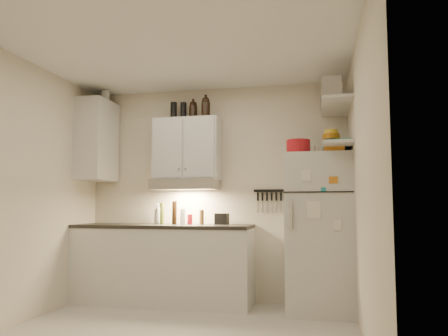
# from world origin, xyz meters

# --- Properties ---
(ceiling) EXTENTS (3.20, 3.00, 0.02)m
(ceiling) POSITION_xyz_m (0.00, 0.00, 2.61)
(ceiling) COLOR white
(ceiling) RESTS_ON ground
(back_wall) EXTENTS (3.20, 0.02, 2.60)m
(back_wall) POSITION_xyz_m (0.00, 1.51, 1.30)
(back_wall) COLOR beige
(back_wall) RESTS_ON ground
(left_wall) EXTENTS (0.02, 3.00, 2.60)m
(left_wall) POSITION_xyz_m (-1.61, 0.00, 1.30)
(left_wall) COLOR beige
(left_wall) RESTS_ON ground
(right_wall) EXTENTS (0.02, 3.00, 2.60)m
(right_wall) POSITION_xyz_m (1.61, 0.00, 1.30)
(right_wall) COLOR beige
(right_wall) RESTS_ON ground
(base_cabinet) EXTENTS (2.10, 0.60, 0.88)m
(base_cabinet) POSITION_xyz_m (-0.55, 1.20, 0.44)
(base_cabinet) COLOR silver
(base_cabinet) RESTS_ON floor
(countertop) EXTENTS (2.10, 0.62, 0.04)m
(countertop) POSITION_xyz_m (-0.55, 1.20, 0.90)
(countertop) COLOR black
(countertop) RESTS_ON base_cabinet
(upper_cabinet) EXTENTS (0.80, 0.33, 0.75)m
(upper_cabinet) POSITION_xyz_m (-0.30, 1.33, 1.83)
(upper_cabinet) COLOR silver
(upper_cabinet) RESTS_ON back_wall
(side_cabinet) EXTENTS (0.33, 0.55, 1.00)m
(side_cabinet) POSITION_xyz_m (-1.44, 1.20, 1.95)
(side_cabinet) COLOR silver
(side_cabinet) RESTS_ON left_wall
(range_hood) EXTENTS (0.76, 0.46, 0.12)m
(range_hood) POSITION_xyz_m (-0.30, 1.27, 1.39)
(range_hood) COLOR silver
(range_hood) RESTS_ON back_wall
(fridge) EXTENTS (0.70, 0.68, 1.70)m
(fridge) POSITION_xyz_m (1.25, 1.16, 0.85)
(fridge) COLOR silver
(fridge) RESTS_ON floor
(shelf_hi) EXTENTS (0.30, 0.95, 0.03)m
(shelf_hi) POSITION_xyz_m (1.45, 1.02, 2.20)
(shelf_hi) COLOR silver
(shelf_hi) RESTS_ON right_wall
(shelf_lo) EXTENTS (0.30, 0.95, 0.03)m
(shelf_lo) POSITION_xyz_m (1.45, 1.02, 1.76)
(shelf_lo) COLOR silver
(shelf_lo) RESTS_ON right_wall
(knife_strip) EXTENTS (0.42, 0.02, 0.03)m
(knife_strip) POSITION_xyz_m (0.70, 1.49, 1.32)
(knife_strip) COLOR black
(knife_strip) RESTS_ON back_wall
(dutch_oven) EXTENTS (0.34, 0.34, 0.15)m
(dutch_oven) POSITION_xyz_m (1.05, 1.03, 1.77)
(dutch_oven) COLOR #AC141D
(dutch_oven) RESTS_ON fridge
(book_stack) EXTENTS (0.21, 0.26, 0.08)m
(book_stack) POSITION_xyz_m (1.42, 0.97, 1.74)
(book_stack) COLOR orange
(book_stack) RESTS_ON fridge
(spice_jar) EXTENTS (0.06, 0.06, 0.09)m
(spice_jar) POSITION_xyz_m (1.24, 1.10, 1.75)
(spice_jar) COLOR silver
(spice_jar) RESTS_ON fridge
(stock_pot) EXTENTS (0.31, 0.31, 0.17)m
(stock_pot) POSITION_xyz_m (1.40, 1.25, 2.30)
(stock_pot) COLOR silver
(stock_pot) RESTS_ON shelf_hi
(tin_a) EXTENTS (0.22, 0.21, 0.17)m
(tin_a) POSITION_xyz_m (1.42, 1.02, 2.30)
(tin_a) COLOR #AAAAAD
(tin_a) RESTS_ON shelf_hi
(tin_b) EXTENTS (0.19, 0.19, 0.19)m
(tin_b) POSITION_xyz_m (1.39, 0.64, 2.31)
(tin_b) COLOR #AAAAAD
(tin_b) RESTS_ON shelf_hi
(bowl_teal) EXTENTS (0.24, 0.24, 0.10)m
(bowl_teal) POSITION_xyz_m (1.42, 1.24, 1.82)
(bowl_teal) COLOR teal
(bowl_teal) RESTS_ON shelf_lo
(bowl_orange) EXTENTS (0.19, 0.19, 0.06)m
(bowl_orange) POSITION_xyz_m (1.40, 1.18, 1.90)
(bowl_orange) COLOR #BE7211
(bowl_orange) RESTS_ON bowl_teal
(bowl_yellow) EXTENTS (0.15, 0.15, 0.05)m
(bowl_yellow) POSITION_xyz_m (1.40, 1.18, 1.95)
(bowl_yellow) COLOR yellow
(bowl_yellow) RESTS_ON bowl_orange
(plates) EXTENTS (0.31, 0.31, 0.07)m
(plates) POSITION_xyz_m (1.53, 1.09, 1.81)
(plates) COLOR teal
(plates) RESTS_ON shelf_lo
(growler_a) EXTENTS (0.10, 0.10, 0.23)m
(growler_a) POSITION_xyz_m (-0.24, 1.36, 2.32)
(growler_a) COLOR black
(growler_a) RESTS_ON upper_cabinet
(growler_b) EXTENTS (0.13, 0.13, 0.25)m
(growler_b) POSITION_xyz_m (-0.05, 1.26, 2.32)
(growler_b) COLOR black
(growler_b) RESTS_ON upper_cabinet
(thermos_a) EXTENTS (0.08, 0.08, 0.22)m
(thermos_a) POSITION_xyz_m (-0.37, 1.38, 2.31)
(thermos_a) COLOR black
(thermos_a) RESTS_ON upper_cabinet
(thermos_b) EXTENTS (0.09, 0.09, 0.23)m
(thermos_b) POSITION_xyz_m (-0.50, 1.39, 2.32)
(thermos_b) COLOR black
(thermos_b) RESTS_ON upper_cabinet
(side_jar) EXTENTS (0.13, 0.13, 0.14)m
(side_jar) POSITION_xyz_m (-1.36, 1.25, 2.52)
(side_jar) COLOR silver
(side_jar) RESTS_ON side_cabinet
(soap_bottle) EXTENTS (0.14, 0.14, 0.27)m
(soap_bottle) POSITION_xyz_m (-0.68, 1.35, 1.06)
(soap_bottle) COLOR silver
(soap_bottle) RESTS_ON countertop
(pepper_mill) EXTENTS (0.06, 0.06, 0.17)m
(pepper_mill) POSITION_xyz_m (-0.10, 1.27, 1.01)
(pepper_mill) COLOR brown
(pepper_mill) RESTS_ON countertop
(oil_bottle) EXTENTS (0.06, 0.06, 0.26)m
(oil_bottle) POSITION_xyz_m (-0.59, 1.27, 1.05)
(oil_bottle) COLOR #536419
(oil_bottle) RESTS_ON countertop
(vinegar_bottle) EXTENTS (0.07, 0.07, 0.27)m
(vinegar_bottle) POSITION_xyz_m (-0.42, 1.23, 1.06)
(vinegar_bottle) COLOR black
(vinegar_bottle) RESTS_ON countertop
(clear_bottle) EXTENTS (0.06, 0.06, 0.18)m
(clear_bottle) POSITION_xyz_m (-0.32, 1.21, 1.01)
(clear_bottle) COLOR silver
(clear_bottle) RESTS_ON countertop
(red_jar) EXTENTS (0.07, 0.07, 0.12)m
(red_jar) POSITION_xyz_m (-0.24, 1.27, 0.98)
(red_jar) COLOR #AC141D
(red_jar) RESTS_ON countertop
(caddy) EXTENTS (0.16, 0.12, 0.13)m
(caddy) POSITION_xyz_m (0.13, 1.34, 0.99)
(caddy) COLOR black
(caddy) RESTS_ON countertop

